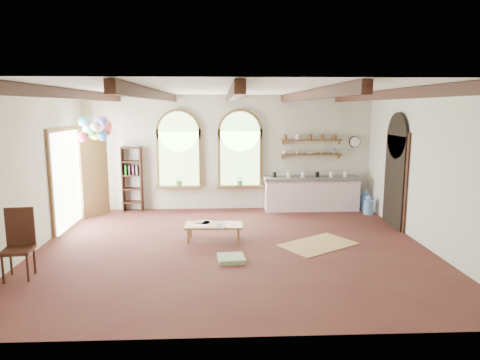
{
  "coord_description": "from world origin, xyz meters",
  "views": [
    {
      "loc": [
        -0.23,
        -8.47,
        2.86
      ],
      "look_at": [
        0.17,
        0.6,
        1.31
      ],
      "focal_mm": 32.0,
      "sensor_mm": 36.0,
      "label": 1
    }
  ],
  "objects": [
    {
      "name": "kitchen_counter",
      "position": [
        2.3,
        3.2,
        0.48
      ],
      "size": [
        2.68,
        0.62,
        0.94
      ],
      "color": "#F5D0DB",
      "rests_on": "floor"
    },
    {
      "name": "water_jug_a",
      "position": [
        3.75,
        2.63,
        0.22
      ],
      "size": [
        0.27,
        0.27,
        0.52
      ],
      "color": "#5F8ECC",
      "rests_on": "floor"
    },
    {
      "name": "tablet",
      "position": [
        -0.24,
        0.41,
        0.36
      ],
      "size": [
        0.2,
        0.29,
        0.01
      ],
      "primitive_type": "cube",
      "rotation": [
        0.0,
        0.0,
        0.04
      ],
      "color": "black",
      "rests_on": "coffee_table"
    },
    {
      "name": "shelf_cup_b",
      "position": [
        1.9,
        3.38,
        1.62
      ],
      "size": [
        0.1,
        0.1,
        0.09
      ],
      "primitive_type": "imported",
      "color": "beige",
      "rests_on": "wall_shelf_lower"
    },
    {
      "name": "floor_mat",
      "position": [
        1.8,
        0.1,
        0.01
      ],
      "size": [
        1.8,
        1.63,
        0.02
      ],
      "primitive_type": "cube",
      "rotation": [
        0.0,
        0.0,
        0.58
      ],
      "color": "tan",
      "rests_on": "floor"
    },
    {
      "name": "shelf_vase",
      "position": [
        2.95,
        3.38,
        1.67
      ],
      "size": [
        0.18,
        0.18,
        0.19
      ],
      "primitive_type": "imported",
      "color": "slate",
      "rests_on": "wall_shelf_lower"
    },
    {
      "name": "window_left",
      "position": [
        -1.4,
        3.43,
        1.63
      ],
      "size": [
        1.3,
        0.28,
        2.2
      ],
      "color": "brown",
      "rests_on": "floor"
    },
    {
      "name": "left_doorway",
      "position": [
        -3.95,
        1.8,
        1.15
      ],
      "size": [
        0.1,
        1.9,
        2.5
      ],
      "primitive_type": "cube",
      "color": "brown",
      "rests_on": "floor"
    },
    {
      "name": "balloon_cluster",
      "position": [
        -3.3,
        2.17,
        2.35
      ],
      "size": [
        0.76,
        0.76,
        1.15
      ],
      "color": "white",
      "rests_on": "floor"
    },
    {
      "name": "wall_shelf_lower",
      "position": [
        2.3,
        3.38,
        1.55
      ],
      "size": [
        1.7,
        0.24,
        0.04
      ],
      "primitive_type": "cube",
      "color": "brown",
      "rests_on": "wall_back"
    },
    {
      "name": "potted_plant_right",
      "position": [
        0.3,
        3.32,
        0.85
      ],
      "size": [
        0.27,
        0.23,
        0.3
      ],
      "primitive_type": "imported",
      "color": "#598C4C",
      "rests_on": "window_right"
    },
    {
      "name": "floor_cushion",
      "position": [
        -0.05,
        -0.77,
        0.04
      ],
      "size": [
        0.54,
        0.54,
        0.09
      ],
      "primitive_type": "cube",
      "rotation": [
        0.0,
        0.0,
        0.1
      ],
      "color": "#809F6D",
      "rests_on": "floor"
    },
    {
      "name": "table_book",
      "position": [
        -0.82,
        0.66,
        0.36
      ],
      "size": [
        0.24,
        0.28,
        0.02
      ],
      "primitive_type": "imported",
      "rotation": [
        0.0,
        0.0,
        0.33
      ],
      "color": "olive",
      "rests_on": "coffee_table"
    },
    {
      "name": "shelf_bowl_a",
      "position": [
        2.25,
        3.38,
        1.6
      ],
      "size": [
        0.22,
        0.22,
        0.05
      ],
      "primitive_type": "imported",
      "color": "beige",
      "rests_on": "wall_shelf_lower"
    },
    {
      "name": "bookshelf",
      "position": [
        -2.7,
        3.32,
        0.9
      ],
      "size": [
        0.53,
        0.32,
        1.8
      ],
      "color": "#361A11",
      "rests_on": "floor"
    },
    {
      "name": "side_chair",
      "position": [
        -3.65,
        -1.43,
        0.34
      ],
      "size": [
        0.52,
        0.52,
        1.18
      ],
      "color": "#361A11",
      "rests_on": "floor"
    },
    {
      "name": "potted_plant_left",
      "position": [
        -1.4,
        3.32,
        0.85
      ],
      "size": [
        0.27,
        0.23,
        0.3
      ],
      "primitive_type": "imported",
      "color": "#598C4C",
      "rests_on": "window_left"
    },
    {
      "name": "right_doorway",
      "position": [
        3.95,
        1.5,
        1.1
      ],
      "size": [
        0.1,
        1.3,
        2.4
      ],
      "primitive_type": "cube",
      "color": "black",
      "rests_on": "floor"
    },
    {
      "name": "ceiling_beams",
      "position": [
        0.0,
        0.0,
        3.1
      ],
      "size": [
        6.2,
        6.8,
        0.18
      ],
      "primitive_type": null,
      "color": "#361A11",
      "rests_on": "ceiling"
    },
    {
      "name": "coffee_table",
      "position": [
        -0.4,
        0.52,
        0.31
      ],
      "size": [
        1.26,
        0.61,
        0.35
      ],
      "color": "tan",
      "rests_on": "floor"
    },
    {
      "name": "window_right",
      "position": [
        0.3,
        3.43,
        1.63
      ],
      "size": [
        1.3,
        0.28,
        2.2
      ],
      "color": "brown",
      "rests_on": "floor"
    },
    {
      "name": "floor",
      "position": [
        0.0,
        0.0,
        0.0
      ],
      "size": [
        8.0,
        8.0,
        0.0
      ],
      "primitive_type": "plane",
      "color": "#512A21",
      "rests_on": "ground"
    },
    {
      "name": "shelf_bowl_b",
      "position": [
        2.6,
        3.38,
        1.6
      ],
      "size": [
        0.2,
        0.2,
        0.06
      ],
      "primitive_type": "imported",
      "color": "#8C664C",
      "rests_on": "wall_shelf_lower"
    },
    {
      "name": "shelf_cup_a",
      "position": [
        1.55,
        3.38,
        1.62
      ],
      "size": [
        0.12,
        0.1,
        0.1
      ],
      "primitive_type": "imported",
      "color": "white",
      "rests_on": "wall_shelf_lower"
    },
    {
      "name": "wall_shelf_upper",
      "position": [
        2.3,
        3.38,
        1.95
      ],
      "size": [
        1.7,
        0.24,
        0.04
      ],
      "primitive_type": "cube",
      "color": "brown",
      "rests_on": "wall_back"
    },
    {
      "name": "water_jug_b",
      "position": [
        3.82,
        3.1,
        0.25
      ],
      "size": [
        0.29,
        0.29,
        0.57
      ],
      "color": "#5F8ECC",
      "rests_on": "floor"
    },
    {
      "name": "wall_clock",
      "position": [
        3.55,
        3.45,
        1.9
      ],
      "size": [
        0.32,
        0.04,
        0.32
      ],
      "primitive_type": "cylinder",
      "rotation": [
        1.57,
        0.0,
        0.0
      ],
      "color": "black",
      "rests_on": "wall_back"
    }
  ]
}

